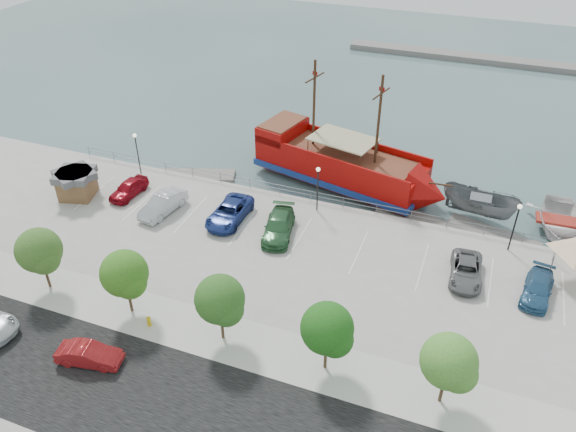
% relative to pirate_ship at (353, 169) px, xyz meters
% --- Properties ---
extents(ground, '(160.00, 160.00, 0.00)m').
position_rel_pirate_ship_xyz_m(ground, '(-1.42, -12.92, -2.05)').
color(ground, '#3A5355').
extents(street, '(100.00, 8.00, 0.04)m').
position_rel_pirate_ship_xyz_m(street, '(-1.42, -28.92, -1.04)').
color(street, black).
rests_on(street, land_slab).
extents(sidewalk, '(100.00, 4.00, 0.05)m').
position_rel_pirate_ship_xyz_m(sidewalk, '(-1.42, -22.92, -1.03)').
color(sidewalk, beige).
rests_on(sidewalk, land_slab).
extents(seawall_railing, '(50.00, 0.06, 1.00)m').
position_rel_pirate_ship_xyz_m(seawall_railing, '(-1.42, -5.12, -0.52)').
color(seawall_railing, '#595C61').
rests_on(seawall_railing, land_slab).
extents(far_shore, '(40.00, 3.00, 0.80)m').
position_rel_pirate_ship_xyz_m(far_shore, '(8.58, 42.08, -1.65)').
color(far_shore, slate).
rests_on(far_shore, ground).
extents(pirate_ship, '(19.75, 9.50, 12.23)m').
position_rel_pirate_ship_xyz_m(pirate_ship, '(0.00, 0.00, 0.00)').
color(pirate_ship, '#9A0805').
rests_on(pirate_ship, ground).
extents(patrol_boat, '(7.18, 3.95, 2.63)m').
position_rel_pirate_ship_xyz_m(patrol_boat, '(11.86, -1.24, -0.73)').
color(patrol_boat, slate).
rests_on(patrol_boat, ground).
extents(speedboat, '(5.85, 7.95, 1.60)m').
position_rel_pirate_ship_xyz_m(speedboat, '(18.60, -0.74, -1.25)').
color(speedboat, silver).
rests_on(speedboat, ground).
extents(dock_west, '(7.95, 4.51, 0.44)m').
position_rel_pirate_ship_xyz_m(dock_west, '(-14.93, -3.72, -1.83)').
color(dock_west, slate).
rests_on(dock_west, ground).
extents(dock_mid, '(7.91, 4.14, 0.43)m').
position_rel_pirate_ship_xyz_m(dock_mid, '(7.16, -3.72, -1.83)').
color(dock_mid, slate).
rests_on(dock_mid, ground).
extents(dock_east, '(8.06, 4.16, 0.44)m').
position_rel_pirate_ship_xyz_m(dock_east, '(13.36, -3.72, -1.83)').
color(dock_east, slate).
rests_on(dock_east, ground).
extents(shed, '(3.79, 3.79, 2.55)m').
position_rel_pirate_ship_xyz_m(shed, '(-22.42, -11.89, 0.31)').
color(shed, brown).
rests_on(shed, land_slab).
extents(street_sedan, '(4.28, 2.19, 1.35)m').
position_rel_pirate_ship_xyz_m(street_sedan, '(-9.23, -27.72, -0.38)').
color(street_sedan, maroon).
rests_on(street_sedan, street).
extents(fire_hydrant, '(0.29, 0.29, 0.83)m').
position_rel_pirate_ship_xyz_m(fire_hydrant, '(-7.51, -23.72, -0.60)').
color(fire_hydrant, gold).
rests_on(fire_hydrant, sidewalk).
extents(lamp_post_left, '(0.36, 0.36, 4.28)m').
position_rel_pirate_ship_xyz_m(lamp_post_left, '(-19.42, -6.42, 1.89)').
color(lamp_post_left, black).
rests_on(lamp_post_left, land_slab).
extents(lamp_post_mid, '(0.36, 0.36, 4.28)m').
position_rel_pirate_ship_xyz_m(lamp_post_mid, '(-1.42, -6.42, 1.89)').
color(lamp_post_mid, black).
rests_on(lamp_post_mid, land_slab).
extents(lamp_post_right, '(0.36, 0.36, 4.28)m').
position_rel_pirate_ship_xyz_m(lamp_post_right, '(14.58, -6.42, 1.89)').
color(lamp_post_right, black).
rests_on(lamp_post_right, land_slab).
extents(tree_b, '(3.30, 3.20, 5.00)m').
position_rel_pirate_ship_xyz_m(tree_b, '(-16.27, -23.00, 2.25)').
color(tree_b, '#473321').
rests_on(tree_b, sidewalk).
extents(tree_c, '(3.30, 3.20, 5.00)m').
position_rel_pirate_ship_xyz_m(tree_c, '(-9.27, -23.00, 2.25)').
color(tree_c, '#473321').
rests_on(tree_c, sidewalk).
extents(tree_d, '(3.30, 3.20, 5.00)m').
position_rel_pirate_ship_xyz_m(tree_d, '(-2.27, -23.00, 2.25)').
color(tree_d, '#473321').
rests_on(tree_d, sidewalk).
extents(tree_e, '(3.30, 3.20, 5.00)m').
position_rel_pirate_ship_xyz_m(tree_e, '(4.73, -23.00, 2.25)').
color(tree_e, '#473321').
rests_on(tree_e, sidewalk).
extents(tree_f, '(3.30, 3.20, 5.00)m').
position_rel_pirate_ship_xyz_m(tree_f, '(11.73, -23.00, 2.25)').
color(tree_f, '#473321').
rests_on(tree_f, sidewalk).
extents(parked_car_a, '(2.06, 4.38, 1.45)m').
position_rel_pirate_ship_xyz_m(parked_car_a, '(-18.19, -10.15, -0.32)').
color(parked_car_a, maroon).
rests_on(parked_car_a, land_slab).
extents(parked_car_b, '(2.46, 5.14, 1.62)m').
position_rel_pirate_ship_xyz_m(parked_car_b, '(-13.82, -11.45, -0.24)').
color(parked_car_b, '#B3B5BB').
rests_on(parked_car_b, land_slab).
extents(parked_car_c, '(2.58, 5.57, 1.55)m').
position_rel_pirate_ship_xyz_m(parked_car_c, '(-7.89, -10.49, -0.27)').
color(parked_car_c, navy).
rests_on(parked_car_c, land_slab).
extents(parked_car_d, '(3.27, 5.78, 1.58)m').
position_rel_pirate_ship_xyz_m(parked_car_d, '(-3.22, -10.95, -0.26)').
color(parked_car_d, '#2C5F34').
rests_on(parked_car_d, land_slab).
extents(parked_car_g, '(2.63, 5.08, 1.37)m').
position_rel_pirate_ship_xyz_m(parked_car_g, '(11.74, -11.18, -0.36)').
color(parked_car_g, slate).
rests_on(parked_car_g, land_slab).
extents(parked_car_h, '(2.54, 4.90, 1.36)m').
position_rel_pirate_ship_xyz_m(parked_car_h, '(16.70, -11.34, -0.37)').
color(parked_car_h, '#2B567A').
rests_on(parked_car_h, land_slab).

